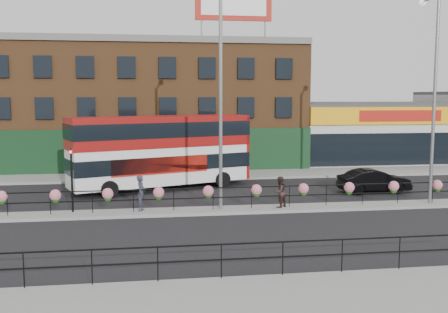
{
  "coord_description": "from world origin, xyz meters",
  "views": [
    {
      "loc": [
        -4.24,
        -26.02,
        5.92
      ],
      "look_at": [
        0.0,
        3.0,
        2.5
      ],
      "focal_mm": 42.0,
      "sensor_mm": 36.0,
      "label": 1
    }
  ],
  "objects": [
    {
      "name": "yellow_line_outer",
      "position": [
        0.0,
        -9.88,
        0.01
      ],
      "size": [
        60.0,
        0.1,
        0.01
      ],
      "primitive_type": "cube",
      "color": "gold",
      "rests_on": "ground"
    },
    {
      "name": "median",
      "position": [
        0.0,
        0.0,
        0.07
      ],
      "size": [
        60.0,
        1.6,
        0.15
      ],
      "primitive_type": "cube",
      "color": "gray",
      "rests_on": "ground"
    },
    {
      "name": "traffic_light_median",
      "position": [
        -8.0,
        0.39,
        2.47
      ],
      "size": [
        0.15,
        0.28,
        3.65
      ],
      "color": "black",
      "rests_on": "median"
    },
    {
      "name": "south_pavement",
      "position": [
        0.0,
        -12.0,
        0.07
      ],
      "size": [
        60.0,
        4.0,
        0.15
      ],
      "primitive_type": "cube",
      "color": "gray",
      "rests_on": "ground"
    },
    {
      "name": "car",
      "position": [
        9.49,
        4.07,
        0.72
      ],
      "size": [
        1.75,
        4.42,
        1.43
      ],
      "primitive_type": "imported",
      "rotation": [
        0.0,
        0.0,
        1.6
      ],
      "color": "black",
      "rests_on": "ground"
    },
    {
      "name": "brick_building",
      "position": [
        -4.0,
        19.96,
        5.13
      ],
      "size": [
        25.0,
        12.21,
        10.3
      ],
      "color": "brown",
      "rests_on": "ground"
    },
    {
      "name": "lamp_column_west",
      "position": [
        -0.59,
        0.41,
        6.86
      ],
      "size": [
        0.41,
        1.99,
        11.32
      ],
      "color": "gray",
      "rests_on": "median"
    },
    {
      "name": "lamp_column_east",
      "position": [
        10.77,
        0.13,
        6.69
      ],
      "size": [
        0.4,
        1.94,
        11.03
      ],
      "color": "gray",
      "rests_on": "median"
    },
    {
      "name": "billboard",
      "position": [
        2.5,
        14.99,
        13.18
      ],
      "size": [
        6.0,
        0.29,
        4.4
      ],
      "color": "#B01A10",
      "rests_on": "brick_building"
    },
    {
      "name": "median_railing",
      "position": [
        -0.0,
        0.0,
        1.05
      ],
      "size": [
        30.04,
        0.56,
        1.23
      ],
      "color": "black",
      "rests_on": "median"
    },
    {
      "name": "pedestrian_b",
      "position": [
        2.48,
        -0.02,
        0.96
      ],
      "size": [
        1.37,
        1.36,
        1.61
      ],
      "primitive_type": "imported",
      "rotation": [
        0.0,
        0.0,
        3.77
      ],
      "color": "#30201C",
      "rests_on": "median"
    },
    {
      "name": "yellow_line_inner",
      "position": [
        0.0,
        -9.7,
        0.01
      ],
      "size": [
        60.0,
        0.1,
        0.01
      ],
      "primitive_type": "cube",
      "color": "gold",
      "rests_on": "ground"
    },
    {
      "name": "north_pavement",
      "position": [
        0.0,
        12.0,
        0.07
      ],
      "size": [
        60.0,
        4.0,
        0.15
      ],
      "primitive_type": "cube",
      "color": "gray",
      "rests_on": "ground"
    },
    {
      "name": "double_decker_bus",
      "position": [
        -3.39,
        6.99,
        2.85
      ],
      "size": [
        11.69,
        6.49,
        4.64
      ],
      "color": "white",
      "rests_on": "ground"
    },
    {
      "name": "pedestrian_a",
      "position": [
        -4.62,
        0.2,
        1.05
      ],
      "size": [
        0.86,
        0.74,
        1.8
      ],
      "primitive_type": "imported",
      "rotation": [
        0.0,
        0.0,
        1.33
      ],
      "color": "#2D2D3C",
      "rests_on": "median"
    },
    {
      "name": "ground",
      "position": [
        0.0,
        0.0,
        0.0
      ],
      "size": [
        120.0,
        120.0,
        0.0
      ],
      "primitive_type": "plane",
      "color": "black",
      "rests_on": "ground"
    },
    {
      "name": "supermarket",
      "position": [
        16.0,
        19.9,
        2.65
      ],
      "size": [
        15.0,
        12.25,
        5.3
      ],
      "color": "silver",
      "rests_on": "ground"
    },
    {
      "name": "south_railing",
      "position": [
        -2.0,
        -10.1,
        0.96
      ],
      "size": [
        20.04,
        0.05,
        1.12
      ],
      "color": "black",
      "rests_on": "south_pavement"
    }
  ]
}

